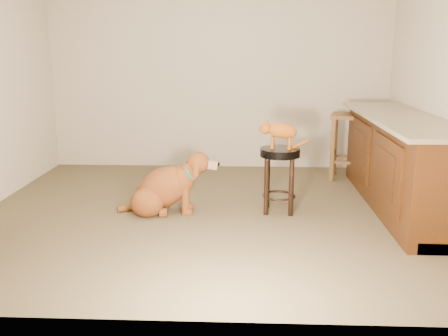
{
  "coord_description": "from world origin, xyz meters",
  "views": [
    {
      "loc": [
        0.36,
        -4.69,
        1.61
      ],
      "look_at": [
        0.15,
        0.06,
        0.45
      ],
      "focal_mm": 40.0,
      "sensor_mm": 36.0,
      "label": 1
    }
  ],
  "objects_px": {
    "padded_stool": "(280,167)",
    "golden_retriever": "(165,189)",
    "tabby_kitten": "(279,131)",
    "wood_stool": "(348,145)"
  },
  "relations": [
    {
      "from": "golden_retriever",
      "to": "tabby_kitten",
      "type": "distance_m",
      "value": 1.25
    },
    {
      "from": "golden_retriever",
      "to": "padded_stool",
      "type": "bearing_deg",
      "value": 0.06
    },
    {
      "from": "tabby_kitten",
      "to": "golden_retriever",
      "type": "bearing_deg",
      "value": -170.76
    },
    {
      "from": "padded_stool",
      "to": "golden_retriever",
      "type": "distance_m",
      "value": 1.15
    },
    {
      "from": "golden_retriever",
      "to": "wood_stool",
      "type": "bearing_deg",
      "value": 30.21
    },
    {
      "from": "tabby_kitten",
      "to": "padded_stool",
      "type": "bearing_deg",
      "value": -5.72
    },
    {
      "from": "golden_retriever",
      "to": "tabby_kitten",
      "type": "height_order",
      "value": "tabby_kitten"
    },
    {
      "from": "tabby_kitten",
      "to": "wood_stool",
      "type": "bearing_deg",
      "value": 59.47
    },
    {
      "from": "golden_retriever",
      "to": "tabby_kitten",
      "type": "xyz_separation_m",
      "value": [
        1.12,
        0.08,
        0.57
      ]
    },
    {
      "from": "padded_stool",
      "to": "golden_retriever",
      "type": "bearing_deg",
      "value": -176.06
    }
  ]
}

